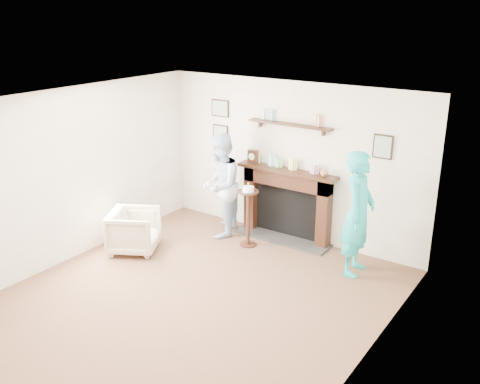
% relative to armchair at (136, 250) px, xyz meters
% --- Properties ---
extents(ground, '(5.00, 5.00, 0.00)m').
position_rel_armchair_xyz_m(ground, '(1.65, -0.66, 0.00)').
color(ground, brown).
rests_on(ground, ground).
extents(room_shell, '(4.54, 5.02, 2.52)m').
position_rel_armchair_xyz_m(room_shell, '(1.65, 0.03, 1.62)').
color(room_shell, beige).
rests_on(room_shell, ground).
extents(armchair, '(0.96, 0.95, 0.65)m').
position_rel_armchair_xyz_m(armchair, '(0.00, 0.00, 0.00)').
color(armchair, '#C7B994').
rests_on(armchair, ground).
extents(man, '(0.89, 0.99, 1.68)m').
position_rel_armchair_xyz_m(man, '(0.71, 1.24, 0.00)').
color(man, '#A9B6D3').
rests_on(man, ground).
extents(woman, '(0.49, 0.68, 1.75)m').
position_rel_armchair_xyz_m(woman, '(3.05, 1.24, 0.00)').
color(woman, '#1FB2A3').
rests_on(woman, ground).
extents(pedestal_table, '(0.32, 0.32, 1.03)m').
position_rel_armchair_xyz_m(pedestal_table, '(1.32, 1.14, 0.63)').
color(pedestal_table, black).
rests_on(pedestal_table, ground).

